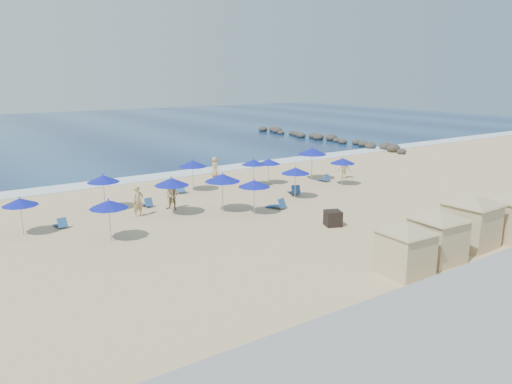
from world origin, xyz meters
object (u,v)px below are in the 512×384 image
Objects in this scene: umbrella_11 at (343,161)px; beachgoer_1 at (172,195)px; umbrella_5 at (222,178)px; umbrella_8 at (295,171)px; umbrella_4 at (193,164)px; umbrella_9 at (269,162)px; cabana_1 at (438,229)px; umbrella_3 at (172,182)px; umbrella_2 at (103,179)px; umbrella_6 at (254,184)px; cabana_0 at (406,241)px; beachgoer_2 at (344,168)px; rock_jetty at (323,138)px; beachgoer_3 at (215,167)px; cabana_2 at (472,213)px; umbrella_0 at (20,202)px; umbrella_10 at (312,151)px; trash_bin at (333,218)px; umbrella_1 at (109,204)px; umbrella_7 at (254,162)px; beachgoer_0 at (138,201)px.

umbrella_11 reaches higher than beachgoer_1.
umbrella_5 is 5.83m from umbrella_8.
umbrella_9 is (5.84, -1.24, -0.26)m from umbrella_4.
cabana_1 reaches higher than umbrella_3.
umbrella_6 is at bearing -41.17° from umbrella_2.
beachgoer_1 is (-3.49, -3.76, -1.09)m from umbrella_4.
cabana_0 is 1.83× the size of umbrella_6.
umbrella_5 is (-3.65, 12.55, 0.63)m from cabana_1.
cabana_1 is 1.71× the size of umbrella_5.
beachgoer_1 is 15.56m from beachgoer_2.
umbrella_6 is 1.29× the size of beachgoer_2.
rock_jetty is at bearing 38.71° from umbrella_9.
umbrella_9 is at bearing -163.16° from beachgoer_3.
umbrella_0 is (-17.64, 14.42, 0.14)m from cabana_2.
umbrella_4 reaches higher than umbrella_0.
umbrella_10 reaches higher than umbrella_3.
trash_bin is 10.12m from beachgoer_1.
umbrella_1 is at bearing 134.87° from cabana_1.
beachgoer_3 is at bearing 25.17° from umbrella_2.
cabana_2 reaches higher than beachgoer_1.
umbrella_9 is at bearing 95.60° from trash_bin.
umbrella_0 is at bearing -171.58° from umbrella_9.
trash_bin is 0.46× the size of beachgoer_1.
umbrella_3 is 1.14× the size of umbrella_7.
umbrella_7 is 1.03× the size of umbrella_9.
umbrella_0 reaches higher than beachgoer_0.
umbrella_1 is 1.30× the size of beachgoer_2.
umbrella_6 is at bearing 10.01° from beachgoer_1.
umbrella_0 is 18.17m from umbrella_9.
umbrella_11 is at bearing -76.93° from umbrella_10.
cabana_0 is at bearing -50.83° from umbrella_0.
umbrella_5 is at bearing 10.42° from umbrella_1.
umbrella_11 is at bearing -33.32° from umbrella_7.
cabana_0 is at bearing -85.74° from trash_bin.
umbrella_9 is (14.51, 6.22, -0.17)m from umbrella_1.
beachgoer_1 is at bearing -34.02° from umbrella_2.
cabana_2 is at bearing 179.95° from beachgoer_3.
cabana_1 reaches higher than beachgoer_1.
cabana_1 is at bearing -68.08° from beachgoer_0.
umbrella_7 is at bearing 55.61° from umbrella_6.
umbrella_3 is 14.22m from umbrella_11.
umbrella_0 is (-14.58, 14.73, 0.28)m from cabana_1.
umbrella_7 is 0.94× the size of umbrella_8.
cabana_0 is 12.79m from umbrella_5.
umbrella_8 is 1.36× the size of beachgoer_3.
umbrella_10 is (9.45, 5.59, 0.41)m from umbrella_6.
trash_bin is 12.44m from umbrella_10.
umbrella_7 is 7.82m from beachgoer_2.
beachgoer_2 is at bearing 66.77° from cabana_2.
umbrella_4 is at bearing 78.86° from umbrella_5.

